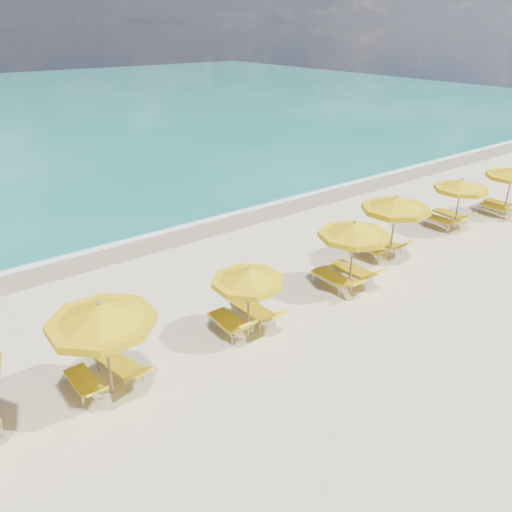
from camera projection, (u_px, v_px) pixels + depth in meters
ground_plane at (285, 307)px, 15.64m from camera, size 120.00×120.00×0.00m
wet_sand_band at (171, 234)px, 20.96m from camera, size 120.00×2.60×0.01m
foam_line at (162, 229)px, 21.53m from camera, size 120.00×1.20×0.03m
whitecap_far at (158, 141)px, 37.28m from camera, size 18.00×0.30×0.05m
umbrella_2 at (101, 316)px, 11.12m from camera, size 3.26×3.26×2.52m
umbrella_3 at (248, 277)px, 13.61m from camera, size 2.72×2.72×2.09m
umbrella_4 at (354, 231)px, 16.01m from camera, size 2.39×2.39×2.36m
umbrella_5 at (396, 205)px, 17.92m from camera, size 3.02×3.02×2.51m
umbrella_6 at (461, 186)px, 20.75m from camera, size 2.85×2.85×2.24m
umbrella_7 at (512, 173)px, 22.35m from camera, size 2.95×2.95×2.29m
lounger_2_left at (85, 386)px, 11.95m from camera, size 0.59×1.65×0.69m
lounger_2_right at (121, 370)px, 12.48m from camera, size 0.94×1.88×0.72m
lounger_3_left at (229, 326)px, 14.22m from camera, size 0.67×1.78×0.88m
lounger_3_right at (254, 315)px, 14.77m from camera, size 0.75×1.99×0.82m
lounger_4_left at (333, 282)px, 16.64m from camera, size 0.68×1.96×0.74m
lounger_4_right at (353, 275)px, 17.10m from camera, size 0.80×2.01×0.86m
lounger_5_left at (371, 252)px, 18.89m from camera, size 0.66×1.65×0.72m
lounger_5_right at (386, 247)px, 19.30m from camera, size 0.80×1.73×0.73m
lounger_6_left at (440, 223)px, 21.50m from camera, size 0.72×1.91×0.80m
lounger_6_right at (450, 217)px, 22.14m from camera, size 0.77×1.91×0.76m
lounger_7_left at (496, 210)px, 22.99m from camera, size 0.88×1.91×0.74m
lounger_7_right at (498, 205)px, 23.68m from camera, size 0.55×1.62×0.67m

